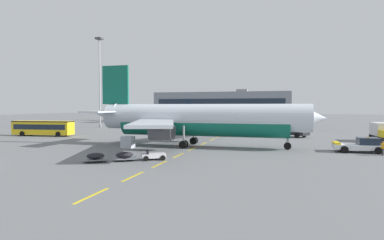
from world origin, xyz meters
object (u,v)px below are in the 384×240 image
at_px(fuel_service_truck, 289,128).
at_px(uld_cargo_container, 128,142).
at_px(apron_light_mast_near, 100,72).
at_px(catering_truck, 382,132).
at_px(airliner_foreground, 198,119).
at_px(pushback_tug, 361,145).
at_px(baggage_train, 125,156).
at_px(apron_shuttle_bus, 43,127).
at_px(ground_crew_worker, 383,147).
at_px(airliner_mid_left, 143,111).

distance_m(fuel_service_truck, uld_cargo_container, 32.80).
relative_size(fuel_service_truck, apron_light_mast_near, 0.28).
bearing_deg(uld_cargo_container, catering_truck, 26.28).
bearing_deg(airliner_foreground, pushback_tug, -0.49).
distance_m(baggage_train, apron_light_mast_near, 61.58).
distance_m(apron_shuttle_bus, uld_cargo_container, 27.66).
height_order(apron_shuttle_bus, ground_crew_worker, apron_shuttle_bus).
distance_m(airliner_foreground, baggage_train, 15.38).
height_order(airliner_mid_left, apron_shuttle_bus, airliner_mid_left).
height_order(baggage_train, apron_light_mast_near, apron_light_mast_near).
bearing_deg(ground_crew_worker, apron_shuttle_bus, 169.30).
relative_size(baggage_train, apron_light_mast_near, 0.33).
bearing_deg(apron_shuttle_bus, catering_truck, 5.41).
bearing_deg(baggage_train, airliner_foreground, 72.97).
bearing_deg(pushback_tug, apron_shuttle_bus, 171.34).
distance_m(pushback_tug, airliner_mid_left, 95.41).
bearing_deg(apron_light_mast_near, airliner_mid_left, 95.17).
bearing_deg(pushback_tug, ground_crew_worker, -51.33).
distance_m(airliner_mid_left, uld_cargo_container, 82.47).
height_order(apron_shuttle_bus, apron_light_mast_near, apron_light_mast_near).
bearing_deg(apron_light_mast_near, baggage_train, -56.14).
xyz_separation_m(baggage_train, apron_light_mast_near, (-33.27, 49.60, 15.00)).
bearing_deg(catering_truck, uld_cargo_container, -153.72).
bearing_deg(airliner_foreground, baggage_train, -107.03).
distance_m(catering_truck, uld_cargo_container, 41.09).
bearing_deg(ground_crew_worker, pushback_tug, 128.67).
bearing_deg(ground_crew_worker, airliner_mid_left, 130.80).
bearing_deg(baggage_train, pushback_tug, 28.73).
relative_size(airliner_mid_left, uld_cargo_container, 19.84).
height_order(airliner_foreground, baggage_train, airliner_foreground).
bearing_deg(airliner_foreground, fuel_service_truck, 56.86).
xyz_separation_m(pushback_tug, airliner_mid_left, (-62.40, 72.11, 3.10)).
xyz_separation_m(fuel_service_truck, ground_crew_worker, (10.30, -22.53, -0.68)).
bearing_deg(airliner_mid_left, catering_truck, -40.15).
relative_size(airliner_mid_left, ground_crew_worker, 19.62).
relative_size(airliner_foreground, apron_light_mast_near, 1.39).
distance_m(airliner_mid_left, baggage_train, 93.76).
relative_size(pushback_tug, apron_shuttle_bus, 0.49).
bearing_deg(airliner_foreground, ground_crew_worker, -6.29).
distance_m(apron_shuttle_bus, baggage_train, 37.22).
relative_size(apron_shuttle_bus, baggage_train, 1.50).
height_order(apron_shuttle_bus, fuel_service_truck, fuel_service_truck).
xyz_separation_m(pushback_tug, uld_cargo_container, (-30.65, -3.93, -0.10)).
bearing_deg(airliner_mid_left, ground_crew_worker, -49.20).
relative_size(catering_truck, ground_crew_worker, 4.16).
bearing_deg(airliner_foreground, apron_light_mast_near, 136.88).
height_order(apron_shuttle_bus, uld_cargo_container, apron_shuttle_bus).
bearing_deg(pushback_tug, baggage_train, -151.27).
relative_size(catering_truck, fuel_service_truck, 0.99).
xyz_separation_m(uld_cargo_container, apron_light_mast_near, (-28.43, 39.38, 14.72)).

